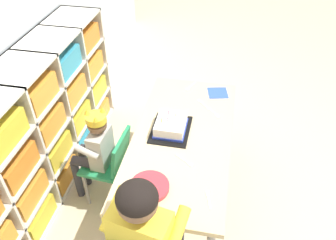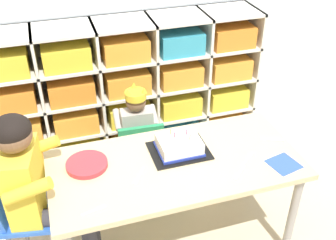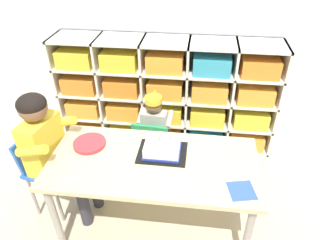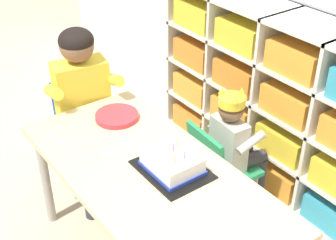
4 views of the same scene
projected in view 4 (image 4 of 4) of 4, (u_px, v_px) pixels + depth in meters
storage_cubby_shelf at (297, 117)px, 2.74m from camera, size 2.10×0.37×1.09m
activity_table at (150, 183)px, 2.15m from camera, size 1.40×0.66×0.64m
classroom_chair_blue at (218, 166)px, 2.56m from camera, size 0.34×0.34×0.64m
child_with_crown at (235, 139)px, 2.54m from camera, size 0.31×0.31×0.83m
classroom_chair_adult_side at (83, 122)px, 2.85m from camera, size 0.36×0.37×0.68m
adult_helper_seated at (85, 99)px, 2.65m from camera, size 0.46×0.44×1.05m
birthday_cake_on_tray at (172, 164)px, 2.10m from camera, size 0.33×0.26×0.12m
paper_plate_stack at (117, 116)px, 2.49m from camera, size 0.23×0.23×0.03m
fork_at_table_front_edge at (113, 152)px, 2.24m from camera, size 0.09×0.12×0.00m
fork_beside_plate_stack at (152, 229)px, 1.82m from camera, size 0.11×0.09×0.00m
fork_scattered_mid_table at (188, 233)px, 1.80m from camera, size 0.12×0.10×0.00m
fork_by_napkin at (57, 139)px, 2.33m from camera, size 0.12×0.04×0.00m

